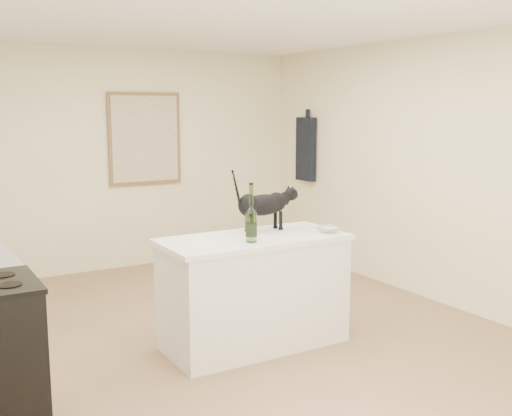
{
  "coord_description": "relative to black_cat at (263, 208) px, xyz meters",
  "views": [
    {
      "loc": [
        -2.31,
        -4.3,
        1.9
      ],
      "look_at": [
        0.15,
        -0.15,
        1.12
      ],
      "focal_mm": 42.91,
      "sensor_mm": 36.0,
      "label": 1
    }
  ],
  "objects": [
    {
      "name": "glass_bowl",
      "position": [
        0.42,
        -0.35,
        -0.17
      ],
      "size": [
        0.23,
        0.23,
        0.05
      ],
      "primitive_type": "imported",
      "rotation": [
        0.0,
        0.0,
        0.1
      ],
      "color": "white",
      "rests_on": "island_top"
    },
    {
      "name": "artwork_canvas",
      "position": [
        0.01,
        2.74,
        0.45
      ],
      "size": [
        0.82,
        0.0,
        1.02
      ],
      "primitive_type": "cube",
      "color": "beige",
      "rests_on": "wall_back"
    },
    {
      "name": "island_base",
      "position": [
        -0.19,
        -0.17,
        -0.67
      ],
      "size": [
        1.44,
        0.67,
        0.86
      ],
      "primitive_type": "cube",
      "color": "white",
      "rests_on": "floor"
    },
    {
      "name": "island_top",
      "position": [
        -0.19,
        -0.17,
        -0.22
      ],
      "size": [
        1.5,
        0.7,
        0.04
      ],
      "primitive_type": "cube",
      "color": "white",
      "rests_on": "island_base"
    },
    {
      "name": "hanging_garment",
      "position": [
        1.9,
        2.08,
        0.3
      ],
      "size": [
        0.08,
        0.34,
        0.8
      ],
      "primitive_type": "cube",
      "color": "black",
      "rests_on": "wall_right"
    },
    {
      "name": "artwork_frame",
      "position": [
        0.01,
        2.75,
        0.45
      ],
      "size": [
        0.9,
        0.03,
        1.1
      ],
      "primitive_type": "cube",
      "color": "brown",
      "rests_on": "wall_back"
    },
    {
      "name": "wall_right",
      "position": [
        1.96,
        0.03,
        0.2
      ],
      "size": [
        0.0,
        5.5,
        5.5
      ],
      "primitive_type": "plane",
      "rotation": [
        1.57,
        0.0,
        -1.57
      ],
      "color": "beige",
      "rests_on": "ground"
    },
    {
      "name": "floor",
      "position": [
        -0.29,
        0.03,
        -1.1
      ],
      "size": [
        5.5,
        5.5,
        0.0
      ],
      "primitive_type": "plane",
      "color": "#8E6E4C",
      "rests_on": "ground"
    },
    {
      "name": "ceiling",
      "position": [
        -0.29,
        0.03,
        1.5
      ],
      "size": [
        5.5,
        5.5,
        0.0
      ],
      "primitive_type": "plane",
      "rotation": [
        3.14,
        0.0,
        0.0
      ],
      "color": "white",
      "rests_on": "ground"
    },
    {
      "name": "black_cat",
      "position": [
        0.0,
        0.0,
        0.0
      ],
      "size": [
        0.56,
        0.17,
        0.39
      ],
      "primitive_type": null,
      "rotation": [
        0.0,
        0.0,
        0.01
      ],
      "color": "black",
      "rests_on": "island_top"
    },
    {
      "name": "wine_bottle",
      "position": [
        -0.3,
        -0.33,
        0.01
      ],
      "size": [
        0.1,
        0.1,
        0.4
      ],
      "primitive_type": "cylinder",
      "rotation": [
        0.0,
        0.0,
        0.24
      ],
      "color": "#2B5421",
      "rests_on": "island_top"
    },
    {
      "name": "wall_back",
      "position": [
        -0.29,
        2.78,
        0.2
      ],
      "size": [
        4.5,
        0.0,
        4.5
      ],
      "primitive_type": "plane",
      "rotation": [
        1.57,
        0.0,
        0.0
      ],
      "color": "beige",
      "rests_on": "ground"
    }
  ]
}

